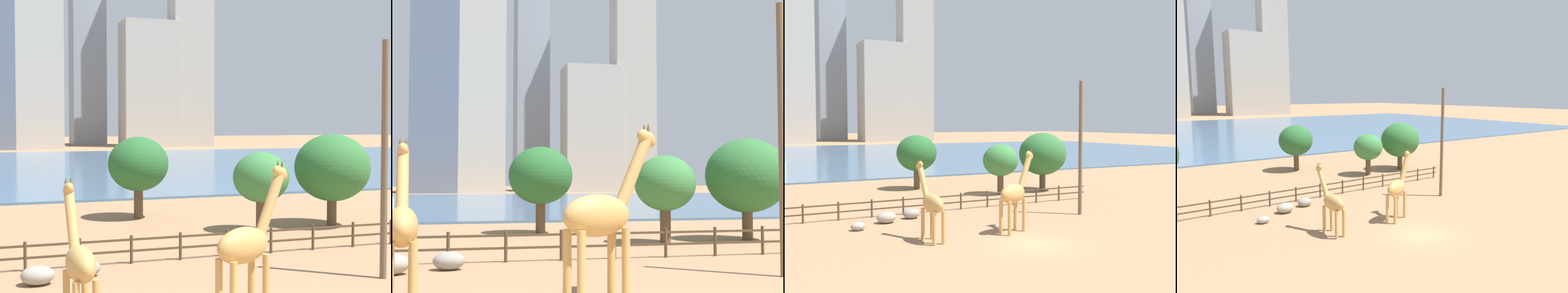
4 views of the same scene
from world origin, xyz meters
TOP-DOWN VIEW (x-y plane):
  - ground_plane at (0.00, 80.00)m, footprint 400.00×400.00m
  - harbor_water at (0.00, 77.00)m, footprint 180.00×86.00m
  - giraffe_tall at (0.65, 3.35)m, footprint 3.44×2.10m
  - giraffe_companion at (-4.79, 3.46)m, footprint 1.00×3.22m
  - utility_pole at (7.98, 6.17)m, footprint 0.28×0.28m
  - boulder_near_fence at (-7.87, 8.19)m, footprint 0.92×0.71m
  - boulder_by_pole at (-3.61, 10.34)m, footprint 1.20×0.93m
  - boulder_small at (-5.63, 9.62)m, footprint 1.33×1.03m
  - enclosure_fence at (-0.07, 12.00)m, footprint 26.12×0.14m
  - tree_center_broad at (7.68, 17.56)m, footprint 3.32×3.32m
  - tree_right_tall at (12.71, 17.97)m, footprint 4.66×4.66m
  - tree_left_small at (1.90, 24.58)m, footprint 4.06×4.06m
  - skyline_tower_needle at (33.45, 147.49)m, footprint 15.61×11.10m
  - skyline_block_right at (19.28, 168.62)m, footprint 9.69×12.93m
  - skyline_tower_short at (45.20, 146.92)m, footprint 11.29×8.42m

SIDE VIEW (x-z plane):
  - ground_plane at x=0.00m, z-range 0.00..0.00m
  - harbor_water at x=0.00m, z-range 0.00..0.20m
  - boulder_near_fence at x=-7.87m, z-range 0.00..0.53m
  - boulder_by_pole at x=-3.61m, z-range 0.00..0.70m
  - boulder_small at x=-5.63m, z-range 0.00..0.77m
  - enclosure_fence at x=-0.07m, z-range 0.11..1.41m
  - giraffe_companion at x=-4.79m, z-range -0.12..4.54m
  - giraffe_tall at x=0.65m, z-range -0.13..5.00m
  - tree_center_broad at x=7.68m, z-range 0.82..5.54m
  - tree_right_tall at x=12.71m, z-range 0.76..6.51m
  - tree_left_small at x=1.90m, z-range 0.90..6.41m
  - utility_pole at x=7.98m, z-range 0.00..9.81m
  - skyline_tower_needle at x=33.45m, z-range 0.00..34.50m
  - skyline_block_right at x=19.28m, z-range 0.00..74.63m
  - skyline_tower_short at x=45.20m, z-range 0.00..83.94m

